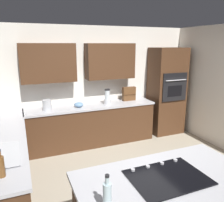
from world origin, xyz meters
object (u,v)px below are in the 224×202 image
wall_oven (166,91)px  dish_soap_bottle (1,166)px  oil_bottle (107,196)px  kettle (47,105)px  spice_rack (129,94)px  mixing_bowl (79,105)px  blender (107,98)px  cooktop (167,177)px

wall_oven → dish_soap_bottle: (3.62, 2.31, -0.04)m
wall_oven → oil_bottle: (2.81, 3.17, -0.03)m
dish_soap_bottle → kettle: bearing=-107.6°
spice_rack → oil_bottle: 3.72m
mixing_bowl → spice_rack: 1.26m
dish_soap_bottle → oil_bottle: oil_bottle is taller
mixing_bowl → dish_soap_bottle: size_ratio=0.66×
blender → spice_rack: bearing=-168.2°
wall_oven → dish_soap_bottle: 4.29m
mixing_bowl → kettle: (0.65, 0.00, 0.06)m
spice_rack → kettle: 1.90m
blender → dish_soap_bottle: (2.02, 2.27, -0.03)m
cooktop → dish_soap_bottle: bearing=-23.0°
blender → spice_rack: blender is taller
cooktop → spice_rack: spice_rack is taller
mixing_bowl → dish_soap_bottle: dish_soap_bottle is taller
blender → oil_bottle: size_ratio=1.05×
cooktop → wall_oven: bearing=-125.2°
mixing_bowl → dish_soap_bottle: bearing=58.9°
kettle → mixing_bowl: bearing=180.0°
dish_soap_bottle → cooktop: bearing=157.0°
blender → kettle: bearing=0.0°
blender → mixing_bowl: bearing=0.0°
cooktop → mixing_bowl: bearing=-86.8°
cooktop → mixing_bowl: (0.16, -2.92, 0.05)m
spice_rack → kettle: (1.90, 0.13, -0.05)m
wall_oven → cooktop: size_ratio=2.79×
kettle → dish_soap_bottle: 2.38m
wall_oven → spice_rack: bearing=-4.8°
cooktop → blender: size_ratio=2.23×
blender → oil_bottle: bearing=68.8°
wall_oven → kettle: bearing=0.8°
wall_oven → oil_bottle: wall_oven is taller
wall_oven → cooktop: 3.62m
cooktop → dish_soap_bottle: size_ratio=2.55×
blender → mixing_bowl: 0.66m
kettle → cooktop: bearing=105.6°
spice_rack → blender: bearing=11.8°
cooktop → kettle: bearing=-74.4°
mixing_bowl → dish_soap_bottle: 2.65m
kettle → oil_bottle: size_ratio=0.67×
wall_oven → mixing_bowl: size_ratio=10.85×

